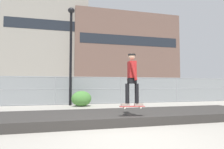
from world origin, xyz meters
TOP-DOWN VIEW (x-y plane):
  - ground_plane at (0.00, 0.00)m, footprint 120.00×120.00m
  - gravel_berm at (0.00, 2.17)m, footprint 11.75×2.52m
  - skateboard at (0.47, 1.17)m, footprint 0.82×0.29m
  - skater at (0.47, 1.17)m, footprint 0.73×0.60m
  - chain_fence at (0.00, 8.26)m, footprint 22.24×0.06m
  - street_lamp at (-1.27, 7.81)m, footprint 0.44×0.44m
  - parked_car_near at (-2.11, 12.15)m, footprint 4.56×2.27m
  - parked_car_mid at (4.47, 11.71)m, footprint 4.42×2.00m
  - library_building at (-6.13, 48.84)m, footprint 20.19×12.19m
  - office_block at (14.83, 48.42)m, footprint 28.41×14.73m
  - shrub_left at (-0.63, 7.07)m, footprint 1.20×0.99m

SIDE VIEW (x-z plane):
  - ground_plane at x=0.00m, z-range 0.00..0.00m
  - gravel_berm at x=0.00m, z-range 0.00..0.28m
  - shrub_left at x=-0.63m, z-range 0.00..0.93m
  - skateboard at x=0.47m, z-range 0.56..0.63m
  - parked_car_near at x=-2.11m, z-range 0.01..1.67m
  - parked_car_mid at x=4.47m, z-range 0.01..1.67m
  - chain_fence at x=0.00m, z-range 0.01..1.86m
  - skater at x=0.47m, z-range 0.72..2.42m
  - street_lamp at x=-1.27m, z-range 0.81..7.15m
  - office_block at x=14.83m, z-range 0.00..20.66m
  - library_building at x=-6.13m, z-range 0.00..25.60m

